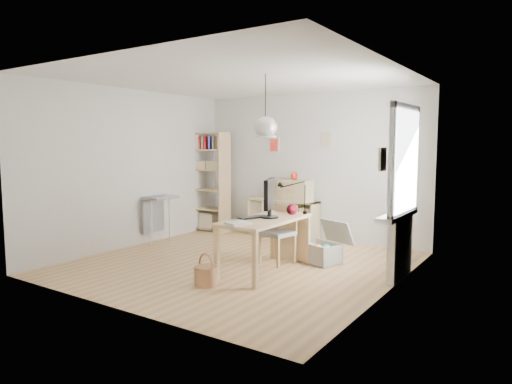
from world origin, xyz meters
The scene contains 20 objects.
ground centered at (0.00, 0.00, 0.00)m, with size 4.50×4.50×0.00m, color tan.
room_shell centered at (0.55, -0.15, 2.00)m, with size 4.50×4.50×4.50m.
window_unit centered at (2.23, 0.60, 1.55)m, with size 0.07×1.16×1.46m.
radiator centered at (2.19, 0.60, 0.40)m, with size 0.10×0.80×0.80m, color white.
windowsill centered at (2.14, 0.60, 0.83)m, with size 0.22×1.20×0.06m, color silver.
desk centered at (0.55, -0.15, 0.66)m, with size 0.70×1.50×0.75m.
cube_shelf centered at (-0.47, 2.08, 0.30)m, with size 1.40×0.38×0.72m.
tall_bookshelf centered at (-2.04, 1.80, 1.09)m, with size 0.80×0.38×2.00m.
side_table centered at (-2.04, 0.35, 0.67)m, with size 0.40×0.55×0.85m.
chair centered at (0.47, 0.38, 0.50)m, with size 0.50×0.50×0.87m.
wicker_basket centered at (0.26, -1.08, 0.13)m, with size 0.30×0.30×0.41m.
storage_chest centered at (0.99, 0.77, 0.20)m, with size 0.78×0.82×0.62m.
monitor centered at (0.57, -0.08, 1.06)m, with size 0.29×0.60×0.54m.
keyboard centered at (0.39, -0.22, 0.76)m, with size 0.16×0.43×0.02m, color black.
task_lamp centered at (0.61, 0.45, 1.06)m, with size 0.43×0.16×0.46m.
yarn_ball centered at (0.70, 0.33, 0.83)m, with size 0.16×0.16×0.16m, color #450914.
paper_tray centered at (0.51, -0.73, 0.76)m, with size 0.23×0.29×0.03m, color silver.
drawer_chest centered at (-0.20, 2.04, 0.91)m, with size 0.67×0.31×0.38m, color beige.
red_vase centered at (-0.20, 2.04, 1.18)m, with size 0.13×0.13×0.15m, color #9F210D.
potted_plant centered at (2.12, 0.67, 1.01)m, with size 0.28×0.24×0.31m, color #336F29.
Camera 1 is at (3.88, -5.38, 1.77)m, focal length 32.00 mm.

